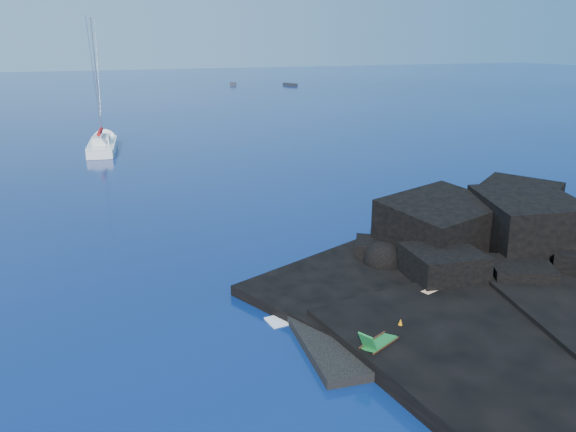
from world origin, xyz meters
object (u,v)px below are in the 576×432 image
at_px(sunbather, 430,293).
at_px(marker_cone, 400,325).
at_px(distant_boat_a, 233,85).
at_px(sailboat, 103,150).
at_px(distant_boat_b, 290,86).
at_px(deck_chair, 379,337).

xyz_separation_m(sunbather, marker_cone, (-2.73, -2.01, 0.07)).
bearing_deg(distant_boat_a, sunbather, -84.62).
xyz_separation_m(sailboat, marker_cone, (7.00, -42.39, 0.61)).
height_order(sailboat, distant_boat_b, sailboat).
distance_m(sailboat, sunbather, 41.53).
xyz_separation_m(sailboat, distant_boat_b, (48.11, 68.77, 0.00)).
relative_size(sunbather, distant_boat_a, 0.39).
bearing_deg(distant_boat_b, distant_boat_a, 140.05).
xyz_separation_m(sunbather, distant_boat_a, (26.12, 115.42, -0.54)).
bearing_deg(distant_boat_b, deck_chair, -123.63).
bearing_deg(marker_cone, distant_boat_a, 76.20).
bearing_deg(marker_cone, distant_boat_b, 69.70).
height_order(sailboat, marker_cone, sailboat).
relative_size(sunbather, distant_boat_b, 0.41).
xyz_separation_m(sunbather, distant_boat_b, (38.38, 109.15, -0.54)).
distance_m(distant_boat_a, distant_boat_b, 13.77).
height_order(marker_cone, distant_boat_b, marker_cone).
distance_m(marker_cone, distant_boat_a, 120.93).
bearing_deg(marker_cone, sailboat, 99.37).
height_order(sailboat, deck_chair, sailboat).
distance_m(sunbather, marker_cone, 3.39).
relative_size(sailboat, marker_cone, 24.46).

